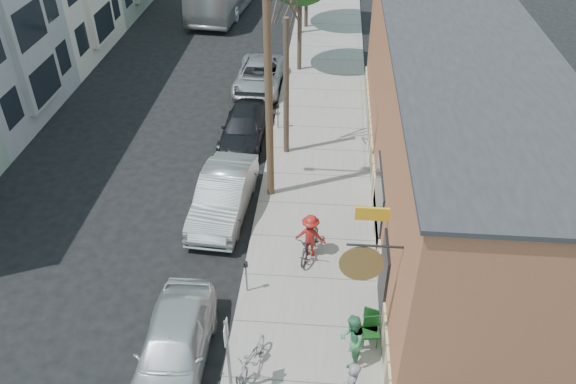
# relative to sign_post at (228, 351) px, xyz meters

# --- Properties ---
(ground) EXTENTS (120.00, 120.00, 0.00)m
(ground) POSITION_rel_sign_post_xyz_m (-2.35, 4.44, -1.83)
(ground) COLOR black
(sidewalk) EXTENTS (4.50, 58.00, 0.15)m
(sidewalk) POSITION_rel_sign_post_xyz_m (1.90, 15.44, -1.76)
(sidewalk) COLOR gray
(sidewalk) RESTS_ON ground
(cafe_building) EXTENTS (6.60, 20.20, 6.61)m
(cafe_building) POSITION_rel_sign_post_xyz_m (6.64, 9.43, 1.47)
(cafe_building) COLOR #9C5939
(cafe_building) RESTS_ON ground
(sign_post) EXTENTS (0.07, 0.45, 2.80)m
(sign_post) POSITION_rel_sign_post_xyz_m (0.00, 0.00, 0.00)
(sign_post) COLOR slate
(sign_post) RESTS_ON sidewalk
(parking_meter_near) EXTENTS (0.14, 0.14, 1.24)m
(parking_meter_near) POSITION_rel_sign_post_xyz_m (-0.10, 3.69, -0.85)
(parking_meter_near) COLOR slate
(parking_meter_near) RESTS_ON sidewalk
(parking_meter_far) EXTENTS (0.14, 0.14, 1.24)m
(parking_meter_far) POSITION_rel_sign_post_xyz_m (-0.10, 14.17, -0.85)
(parking_meter_far) COLOR slate
(parking_meter_far) RESTS_ON sidewalk
(utility_pole_near) EXTENTS (3.57, 0.28, 10.00)m
(utility_pole_near) POSITION_rel_sign_post_xyz_m (0.04, 9.02, 3.58)
(utility_pole_near) COLOR #503A28
(utility_pole_near) RESTS_ON sidewalk
(tree_bare) EXTENTS (0.24, 0.24, 5.96)m
(tree_bare) POSITION_rel_sign_post_xyz_m (0.45, 12.18, 1.30)
(tree_bare) COLOR #44392C
(tree_bare) RESTS_ON sidewalk
(patio_chair_a) EXTENTS (0.63, 0.63, 0.88)m
(patio_chair_a) POSITION_rel_sign_post_xyz_m (3.76, 2.23, -1.24)
(patio_chair_a) COLOR #103A14
(patio_chair_a) RESTS_ON sidewalk
(patio_chair_b) EXTENTS (0.59, 0.59, 0.88)m
(patio_chair_b) POSITION_rel_sign_post_xyz_m (3.74, 1.94, -1.24)
(patio_chair_b) COLOR #103A14
(patio_chair_b) RESTS_ON sidewalk
(patron_green) EXTENTS (0.81, 0.97, 1.77)m
(patron_green) POSITION_rel_sign_post_xyz_m (3.16, 1.22, -0.80)
(patron_green) COLOR #348352
(patron_green) RESTS_ON sidewalk
(cyclist) EXTENTS (1.16, 0.80, 1.64)m
(cyclist) POSITION_rel_sign_post_xyz_m (1.82, 5.58, -0.86)
(cyclist) COLOR maroon
(cyclist) RESTS_ON sidewalk
(cyclist_bike) EXTENTS (1.10, 1.99, 0.99)m
(cyclist_bike) POSITION_rel_sign_post_xyz_m (1.82, 5.58, -1.19)
(cyclist_bike) COLOR black
(cyclist_bike) RESTS_ON sidewalk
(parked_bike_b) EXTENTS (1.06, 1.86, 0.92)m
(parked_bike_b) POSITION_rel_sign_post_xyz_m (0.46, 0.79, -1.22)
(parked_bike_b) COLOR gray
(parked_bike_b) RESTS_ON sidewalk
(car_0) EXTENTS (1.99, 4.71, 1.59)m
(car_0) POSITION_rel_sign_post_xyz_m (-1.71, 0.85, -1.04)
(car_0) COLOR #B8BCC1
(car_0) RESTS_ON ground
(car_1) EXTENTS (2.05, 5.11, 1.65)m
(car_1) POSITION_rel_sign_post_xyz_m (-1.55, 7.81, -1.01)
(car_1) COLOR #ABB0B3
(car_1) RESTS_ON ground
(car_2) EXTENTS (2.01, 4.73, 1.36)m
(car_2) POSITION_rel_sign_post_xyz_m (-1.55, 13.16, -1.15)
(car_2) COLOR black
(car_2) RESTS_ON ground
(car_3) EXTENTS (2.44, 5.16, 1.42)m
(car_3) POSITION_rel_sign_post_xyz_m (-1.55, 18.56, -1.12)
(car_3) COLOR #A5A6AD
(car_3) RESTS_ON ground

